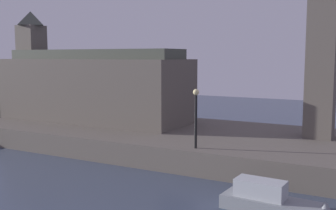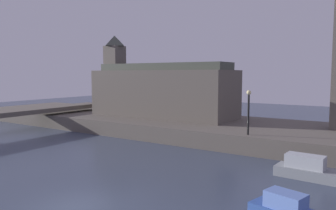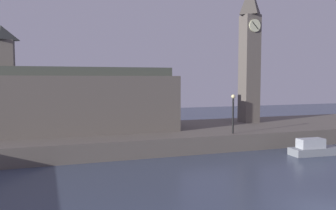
{
  "view_description": "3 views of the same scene",
  "coord_description": "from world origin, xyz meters",
  "px_view_note": "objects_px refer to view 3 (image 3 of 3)",
  "views": [
    {
      "loc": [
        13.0,
        -6.98,
        6.95
      ],
      "look_at": [
        0.12,
        16.81,
        3.73
      ],
      "focal_mm": 43.99,
      "sensor_mm": 36.0,
      "label": 1
    },
    {
      "loc": [
        12.02,
        -10.24,
        6.31
      ],
      "look_at": [
        -4.6,
        14.94,
        3.47
      ],
      "focal_mm": 35.47,
      "sensor_mm": 36.0,
      "label": 2
    },
    {
      "loc": [
        -12.94,
        -13.19,
        6.44
      ],
      "look_at": [
        -2.3,
        17.44,
        4.03
      ],
      "focal_mm": 38.0,
      "sensor_mm": 36.0,
      "label": 3
    }
  ],
  "objects_px": {
    "clock_tower": "(250,51)",
    "boat_cruiser_grey": "(320,149)",
    "parliament_hall": "(82,100)",
    "streetlamp": "(233,109)"
  },
  "relations": [
    {
      "from": "streetlamp",
      "to": "clock_tower",
      "type": "bearing_deg",
      "value": 49.32
    },
    {
      "from": "clock_tower",
      "to": "parliament_hall",
      "type": "bearing_deg",
      "value": -176.85
    },
    {
      "from": "clock_tower",
      "to": "boat_cruiser_grey",
      "type": "bearing_deg",
      "value": -89.15
    },
    {
      "from": "parliament_hall",
      "to": "boat_cruiser_grey",
      "type": "bearing_deg",
      "value": -28.05
    },
    {
      "from": "streetlamp",
      "to": "boat_cruiser_grey",
      "type": "distance_m",
      "value": 8.04
    },
    {
      "from": "clock_tower",
      "to": "parliament_hall",
      "type": "relative_size",
      "value": 0.93
    },
    {
      "from": "parliament_hall",
      "to": "streetlamp",
      "type": "bearing_deg",
      "value": -24.88
    },
    {
      "from": "streetlamp",
      "to": "boat_cruiser_grey",
      "type": "relative_size",
      "value": 0.67
    },
    {
      "from": "streetlamp",
      "to": "boat_cruiser_grey",
      "type": "xyz_separation_m",
      "value": [
        6.09,
        -4.12,
        -3.25
      ]
    },
    {
      "from": "clock_tower",
      "to": "boat_cruiser_grey",
      "type": "height_order",
      "value": "clock_tower"
    }
  ]
}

